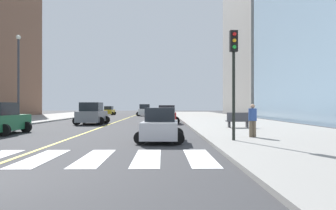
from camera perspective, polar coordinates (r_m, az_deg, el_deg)
The scene contains 14 objects.
sidewalk_kerb_east at distance 28.26m, azimuth 13.78°, elevation -3.57°, with size 10.00×120.00×0.15m, color gray.
crosswalk_paint at distance 12.47m, azimuth -24.96°, elevation -8.31°, with size 13.50×4.00×0.01m.
lane_divider_paint at distance 47.58m, azimuth -7.03°, elevation -2.24°, with size 0.16×80.00×0.01m, color yellow.
parking_garage_concrete at distance 68.21m, azimuth 18.89°, elevation 9.99°, with size 18.00×24.00×27.46m, color gray.
car_gray_nearest at distance 32.25m, azimuth -13.00°, elevation -1.54°, with size 2.95×4.69×2.08m.
car_blue_third at distance 52.77m, azimuth -12.39°, elevation -1.11°, with size 2.60×4.11×1.82m.
car_yellow_fourth at distance 64.08m, azimuth -10.16°, elevation -1.00°, with size 2.44×3.80×1.67m.
car_silver_fifth at distance 16.37m, azimuth -1.31°, elevation -3.61°, with size 2.45×3.82×1.68m.
car_white_sixth at distance 57.32m, azimuth -4.05°, elevation -0.94°, with size 2.88×4.56×2.02m.
car_red_seventh at distance 32.82m, azimuth -0.20°, elevation -1.73°, with size 2.64×4.14×1.82m.
traffic_light_near_corner at distance 15.99m, azimuth 11.27°, elevation 7.03°, with size 0.36×0.41×5.18m.
park_bench at distance 25.13m, azimuth 12.05°, elevation -2.60°, with size 1.82×0.61×1.12m.
pedestrian_waiting_east at distance 17.72m, azimuth 14.39°, elevation -2.33°, with size 0.43×0.43×1.72m.
street_lamp at distance 34.46m, azimuth -24.41°, elevation 5.27°, with size 0.44×0.44×8.34m.
Camera 1 is at (5.02, -7.28, 1.79)m, focal length 35.31 mm.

